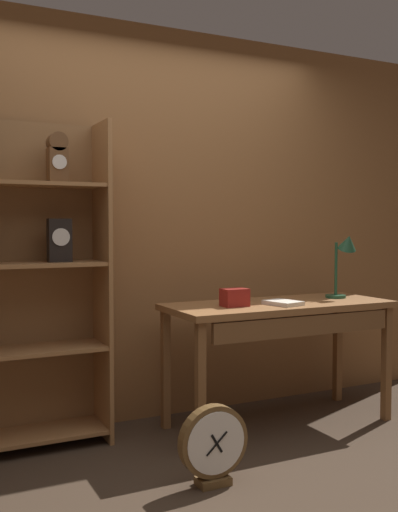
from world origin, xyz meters
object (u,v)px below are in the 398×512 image
(round_clock_large, at_px, (213,444))
(desk_lamp, at_px, (345,254))
(open_repair_manual, at_px, (283,303))
(workbench, at_px, (281,317))
(toolbox_small, at_px, (235,297))

(round_clock_large, bearing_deg, desk_lamp, 24.99)
(open_repair_manual, bearing_deg, workbench, 49.75)
(workbench, relative_size, round_clock_large, 3.66)
(workbench, bearing_deg, round_clock_large, -143.18)
(desk_lamp, xyz_separation_m, open_repair_manual, (-0.57, -0.10, -0.29))
(toolbox_small, distance_m, open_repair_manual, 0.32)
(workbench, xyz_separation_m, desk_lamp, (0.53, 0.02, 0.39))
(workbench, distance_m, round_clock_large, 1.12)
(desk_lamp, bearing_deg, toolbox_small, -177.94)
(workbench, bearing_deg, open_repair_manual, -116.62)
(toolbox_small, bearing_deg, round_clock_large, -127.58)
(round_clock_large, bearing_deg, workbench, 36.82)
(desk_lamp, relative_size, open_repair_manual, 2.05)
(open_repair_manual, height_order, round_clock_large, open_repair_manual)
(workbench, relative_size, desk_lamp, 3.28)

